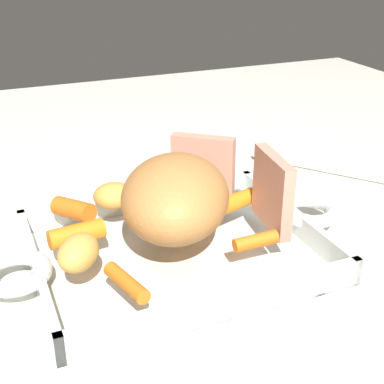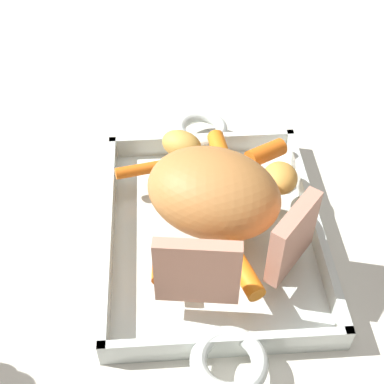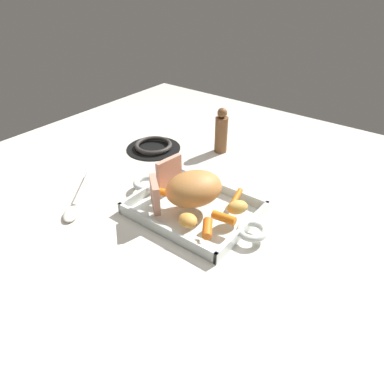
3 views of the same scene
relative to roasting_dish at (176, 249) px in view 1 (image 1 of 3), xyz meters
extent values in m
plane|color=silver|center=(0.00, 0.00, -0.01)|extent=(1.63, 1.63, 0.00)
cube|color=silver|center=(0.00, 0.00, -0.01)|extent=(0.31, 0.24, 0.01)
cube|color=silver|center=(0.00, 0.12, 0.00)|extent=(0.31, 0.01, 0.03)
cube|color=silver|center=(0.00, -0.12, 0.00)|extent=(0.31, 0.01, 0.03)
cube|color=silver|center=(0.15, 0.00, 0.00)|extent=(0.01, 0.24, 0.03)
cube|color=silver|center=(-0.15, 0.00, 0.00)|extent=(0.01, 0.24, 0.03)
torus|color=silver|center=(0.17, 0.00, 0.01)|extent=(0.07, 0.07, 0.02)
torus|color=silver|center=(-0.17, 0.00, 0.01)|extent=(0.07, 0.07, 0.02)
ellipsoid|color=#BA793D|center=(0.00, 0.00, 0.06)|extent=(0.17, 0.18, 0.08)
cube|color=tan|center=(-0.06, -0.07, 0.06)|extent=(0.07, 0.06, 0.08)
cube|color=tan|center=(-0.10, 0.02, 0.06)|extent=(0.02, 0.08, 0.08)
cylinder|color=orange|center=(0.10, -0.02, 0.03)|extent=(0.06, 0.03, 0.02)
cylinder|color=orange|center=(-0.06, 0.06, 0.03)|extent=(0.05, 0.02, 0.02)
cylinder|color=orange|center=(0.08, 0.08, 0.03)|extent=(0.03, 0.06, 0.02)
cylinder|color=orange|center=(0.09, -0.07, 0.03)|extent=(0.05, 0.06, 0.03)
cylinder|color=orange|center=(-0.08, -0.02, 0.03)|extent=(0.07, 0.04, 0.02)
ellipsoid|color=gold|center=(0.05, -0.08, 0.04)|extent=(0.06, 0.05, 0.03)
ellipsoid|color=gold|center=(0.11, 0.03, 0.04)|extent=(0.06, 0.07, 0.03)
cylinder|color=white|center=(-0.31, -0.11, 0.00)|extent=(0.12, 0.14, 0.02)
ellipsoid|color=white|center=(-0.24, -0.20, 0.00)|extent=(0.08, 0.08, 0.01)
camera|label=1|loc=(0.19, 0.49, 0.32)|focal=51.54mm
camera|label=2|loc=(-0.42, 0.05, 0.49)|focal=51.81mm
camera|label=3|loc=(0.43, -0.58, 0.54)|focal=32.29mm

